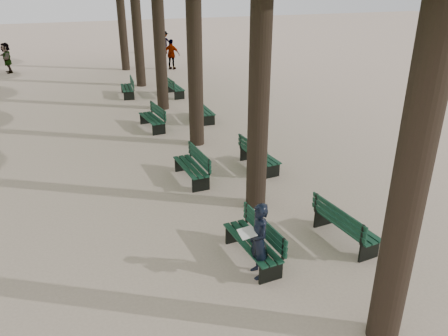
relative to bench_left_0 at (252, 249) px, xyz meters
name	(u,v)px	position (x,y,z in m)	size (l,w,h in m)	color
ground	(251,285)	(-0.37, -0.76, -0.27)	(120.00, 120.00, 0.00)	beige
bench_left_0	(252,249)	(0.00, 0.00, 0.00)	(0.67, 1.83, 0.92)	black
bench_left_1	(191,172)	(0.00, 4.31, 0.00)	(0.64, 1.82, 0.92)	black
bench_left_2	(152,122)	(0.00, 9.49, 0.00)	(0.75, 1.85, 0.92)	black
bench_left_3	(127,91)	(0.00, 15.12, 0.00)	(0.72, 1.84, 0.92)	black
bench_right_0	(345,231)	(2.27, -0.11, 0.00)	(0.71, 1.84, 0.92)	black
bench_right_1	(259,160)	(2.27, 4.40, 0.00)	(0.69, 1.84, 0.92)	black
bench_right_2	(203,114)	(2.27, 9.88, 0.00)	(0.61, 1.81, 0.92)	black
bench_right_3	(175,91)	(2.27, 14.34, 0.00)	(0.62, 1.82, 0.92)	black
man_with_map	(259,241)	(-0.11, -0.50, 0.53)	(0.62, 0.67, 1.61)	black
pedestrian_c	(172,54)	(4.00, 21.26, 0.69)	(1.13, 0.38, 1.92)	#262628
pedestrian_b	(165,42)	(5.19, 27.83, 0.60)	(1.12, 0.35, 1.74)	#262628
pedestrian_e	(7,58)	(-5.97, 23.97, 0.66)	(1.73, 0.37, 1.86)	#262628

